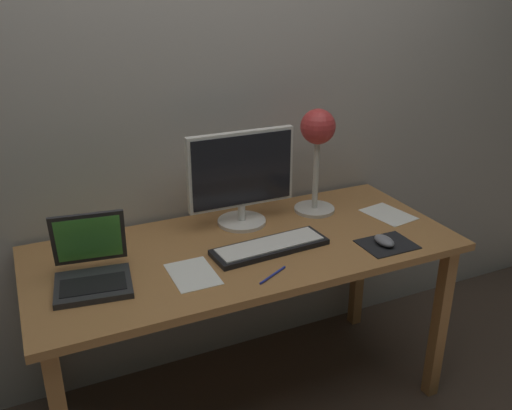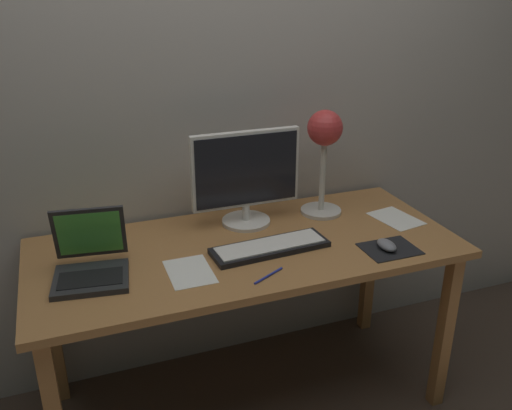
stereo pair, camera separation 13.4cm
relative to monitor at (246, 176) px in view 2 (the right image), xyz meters
The scene contains 12 objects.
ground_plane 0.97m from the monitor, 108.93° to the right, with size 4.80×4.80×0.00m, color #47382D.
back_wall 0.42m from the monitor, 106.71° to the left, with size 4.80×0.06×2.60m, color #A8A099.
desk 0.35m from the monitor, 108.93° to the right, with size 1.60×0.70×0.74m.
monitor is the anchor object (origin of this frame).
keyboard_main 0.32m from the monitor, 89.30° to the right, with size 0.45×0.17×0.03m.
laptop 0.67m from the monitor, 162.37° to the right, with size 0.28×0.29×0.22m.
desk_lamp 0.35m from the monitor, ahead, with size 0.17×0.17×0.44m.
mousepad 0.62m from the monitor, 43.95° to the right, with size 0.20×0.16×0.00m, color black.
mouse 0.60m from the monitor, 44.90° to the right, with size 0.06×0.10×0.03m, color slate.
paper_sheet_near_mouse 0.49m from the monitor, 135.40° to the right, with size 0.15×0.21×0.00m, color white.
paper_sheet_by_keyboard 0.66m from the monitor, 16.51° to the right, with size 0.15×0.21×0.00m, color white.
pen 0.48m from the monitor, 99.59° to the right, with size 0.01×0.01×0.14m, color #2633A5.
Camera 2 is at (-0.61, -1.74, 1.68)m, focal length 38.53 mm.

